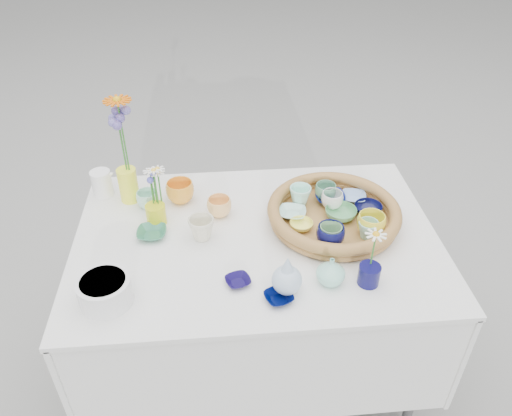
{
  "coord_description": "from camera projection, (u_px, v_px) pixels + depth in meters",
  "views": [
    {
      "loc": [
        -0.12,
        -1.34,
        1.87
      ],
      "look_at": [
        0.0,
        0.02,
        0.87
      ],
      "focal_mm": 35.0,
      "sensor_mm": 36.0,
      "label": 1
    }
  ],
  "objects": [
    {
      "name": "ground",
      "position": [
        256.0,
        370.0,
        2.19
      ],
      "size": [
        80.0,
        80.0,
        0.0
      ],
      "primitive_type": "plane",
      "color": "gray"
    },
    {
      "name": "display_table",
      "position": [
        256.0,
        370.0,
        2.19
      ],
      "size": [
        1.26,
        0.86,
        0.77
      ],
      "primitive_type": null,
      "color": "white",
      "rests_on": "ground"
    },
    {
      "name": "wicker_tray",
      "position": [
        333.0,
        214.0,
        1.77
      ],
      "size": [
        0.47,
        0.47,
        0.08
      ],
      "primitive_type": null,
      "color": "brown",
      "rests_on": "display_table"
    },
    {
      "name": "tray_ceramic_0",
      "position": [
        330.0,
        198.0,
        1.87
      ],
      "size": [
        0.11,
        0.11,
        0.03
      ],
      "primitive_type": "imported",
      "rotation": [
        0.0,
        0.0,
        0.01
      ],
      "color": "#081259",
      "rests_on": "wicker_tray"
    },
    {
      "name": "tray_ceramic_1",
      "position": [
        368.0,
        209.0,
        1.81
      ],
      "size": [
        0.12,
        0.12,
        0.03
      ],
      "primitive_type": "imported",
      "rotation": [
        0.0,
        0.0,
        -0.23
      ],
      "color": "#0B0C38",
      "rests_on": "wicker_tray"
    },
    {
      "name": "tray_ceramic_2",
      "position": [
        371.0,
        224.0,
        1.7
      ],
      "size": [
        0.13,
        0.13,
        0.08
      ],
      "primitive_type": "imported",
      "rotation": [
        0.0,
        0.0,
        0.42
      ],
      "color": "yellow",
      "rests_on": "wicker_tray"
    },
    {
      "name": "tray_ceramic_3",
      "position": [
        341.0,
        213.0,
        1.78
      ],
      "size": [
        0.13,
        0.13,
        0.04
      ],
      "primitive_type": "imported",
      "rotation": [
        0.0,
        0.0,
        -0.18
      ],
      "color": "#57A066",
      "rests_on": "wicker_tray"
    },
    {
      "name": "tray_ceramic_4",
      "position": [
        330.0,
        235.0,
        1.66
      ],
      "size": [
        0.1,
        0.1,
        0.07
      ],
      "primitive_type": "imported",
      "rotation": [
        0.0,
        0.0,
        0.3
      ],
      "color": "#689666",
      "rests_on": "wicker_tray"
    },
    {
      "name": "tray_ceramic_5",
      "position": [
        292.0,
        213.0,
        1.79
      ],
      "size": [
        0.12,
        0.12,
        0.02
      ],
      "primitive_type": "imported",
      "rotation": [
        0.0,
        0.0,
        -0.25
      ],
      "color": "#B1E5D9",
      "rests_on": "wicker_tray"
    },
    {
      "name": "tray_ceramic_6",
      "position": [
        300.0,
        196.0,
        1.84
      ],
      "size": [
        0.09,
        0.09,
        0.07
      ],
      "primitive_type": "imported",
      "rotation": [
        0.0,
        0.0,
        -0.07
      ],
      "color": "#B2F8E2",
      "rests_on": "wicker_tray"
    },
    {
      "name": "tray_ceramic_7",
      "position": [
        332.0,
        200.0,
        1.82
      ],
      "size": [
        0.09,
        0.09,
        0.06
      ],
      "primitive_type": "imported",
      "rotation": [
        0.0,
        0.0,
        0.07
      ],
      "color": "white",
      "rests_on": "wicker_tray"
    },
    {
      "name": "tray_ceramic_8",
      "position": [
        354.0,
        197.0,
        1.88
      ],
      "size": [
        0.11,
        0.11,
        0.02
      ],
      "primitive_type": "imported",
      "rotation": [
        0.0,
        0.0,
        -0.23
      ],
      "color": "#88ADE6",
      "rests_on": "wicker_tray"
    },
    {
      "name": "tray_ceramic_9",
      "position": [
        330.0,
        236.0,
        1.65
      ],
      "size": [
        0.11,
        0.11,
        0.07
      ],
      "primitive_type": "imported",
      "rotation": [
        0.0,
        0.0,
        -0.17
      ],
      "color": "#0A0D42",
      "rests_on": "wicker_tray"
    },
    {
      "name": "tray_ceramic_10",
      "position": [
        301.0,
        225.0,
        1.73
      ],
      "size": [
        0.11,
        0.11,
        0.03
      ],
      "primitive_type": "imported",
      "rotation": [
        0.0,
        0.0,
        -0.4
      ],
      "color": "#FFF65D",
      "rests_on": "wicker_tray"
    },
    {
      "name": "tray_ceramic_11",
      "position": [
        368.0,
        230.0,
        1.68
      ],
      "size": [
        0.08,
        0.08,
        0.06
      ],
      "primitive_type": "imported",
      "rotation": [
        0.0,
        0.0,
        -0.11
      ],
      "color": "#95D8BF",
      "rests_on": "wicker_tray"
    },
    {
      "name": "tray_ceramic_12",
      "position": [
        326.0,
        192.0,
        1.87
      ],
      "size": [
        0.1,
        0.1,
        0.06
      ],
      "primitive_type": "imported",
      "rotation": [
        0.0,
        0.0,
        0.35
      ],
      "color": "#5E9A76",
      "rests_on": "wicker_tray"
    },
    {
      "name": "loose_ceramic_0",
      "position": [
        180.0,
        192.0,
        1.88
      ],
      "size": [
        0.14,
        0.14,
        0.08
      ],
      "primitive_type": "imported",
      "rotation": [
        0.0,
        0.0,
        0.4
      ],
      "color": "orange",
      "rests_on": "display_table"
    },
    {
      "name": "loose_ceramic_1",
      "position": [
        219.0,
        207.0,
        1.81
      ],
      "size": [
        0.1,
        0.1,
        0.07
      ],
      "primitive_type": "imported",
      "rotation": [
        0.0,
        0.0,
        0.08
      ],
      "color": "#FFBE6B",
      "rests_on": "display_table"
    },
    {
      "name": "loose_ceramic_2",
      "position": [
        152.0,
        233.0,
        1.73
      ],
      "size": [
        0.11,
        0.11,
        0.03
      ],
      "primitive_type": "imported",
      "rotation": [
        0.0,
        0.0,
        -0.05
      ],
      "color": "#2F7455",
      "rests_on": "display_table"
    },
    {
      "name": "loose_ceramic_3",
      "position": [
        202.0,
        228.0,
        1.7
      ],
      "size": [
        0.11,
        0.11,
        0.08
      ],
      "primitive_type": "imported",
      "rotation": [
        0.0,
        0.0,
        -0.31
      ],
      "color": "beige",
      "rests_on": "display_table"
    },
    {
      "name": "loose_ceramic_4",
      "position": [
        238.0,
        281.0,
        1.54
      ],
      "size": [
        0.1,
        0.1,
        0.02
      ],
      "primitive_type": "imported",
      "rotation": [
        0.0,
        0.0,
        0.33
      ],
      "color": "#120A3F",
      "rests_on": "display_table"
    },
    {
      "name": "loose_ceramic_5",
      "position": [
        148.0,
        199.0,
        1.86
      ],
      "size": [
        0.11,
        0.11,
        0.06
      ],
      "primitive_type": "imported",
      "rotation": [
        0.0,
        0.0,
        -0.43
      ],
      "color": "#A4E1C3",
      "rests_on": "display_table"
    },
    {
      "name": "loose_ceramic_6",
      "position": [
        279.0,
        297.0,
        1.49
      ],
      "size": [
        0.11,
        0.11,
        0.02
      ],
      "primitive_type": "imported",
      "rotation": [
        0.0,
        0.0,
        0.34
      ],
      "color": "#020A3B",
      "rests_on": "display_table"
    },
    {
      "name": "fluted_bowl",
      "position": [
        105.0,
        291.0,
        1.47
      ],
      "size": [
        0.21,
        0.21,
        0.08
      ],
      "primitive_type": null,
      "rotation": [
        0.0,
        0.0,
        0.43
      ],
      "color": "white",
      "rests_on": "display_table"
    },
    {
      "name": "bud_vase_paleblue",
      "position": [
        287.0,
        274.0,
        1.48
      ],
      "size": [
        0.09,
        0.09,
        0.14
      ],
      "primitive_type": null,
      "rotation": [
        0.0,
        0.0,
        -0.02
      ],
      "color": "#ACC5DC",
      "rests_on": "display_table"
    },
    {
      "name": "bud_vase_seafoam",
      "position": [
        331.0,
        271.0,
        1.53
      ],
      "size": [
        0.1,
        0.1,
        0.09
      ],
      "primitive_type": "imported",
      "rotation": [
        0.0,
        0.0,
        -0.18
      ],
      "color": "#91DDC4",
      "rests_on": "display_table"
    },
    {
      "name": "bud_vase_cobalt",
      "position": [
        369.0,
        275.0,
        1.53
      ],
      "size": [
        0.08,
        0.08,
        0.07
      ],
      "primitive_type": "cylinder",
      "rotation": [
        0.0,
        0.0,
        0.26
      ],
      "color": "#0C0B42",
      "rests_on": "display_table"
    },
    {
      "name": "single_daisy",
      "position": [
        373.0,
        249.0,
        1.49
      ],
      "size": [
        0.09,
        0.09,
        0.13
      ],
      "primitive_type": null,
      "rotation": [
        0.0,
        0.0,
        -0.34
      ],
      "color": "white",
      "rests_on": "bud_vase_cobalt"
    },
    {
      "name": "tall_vase_yellow",
      "position": [
        128.0,
        185.0,
        1.87
      ],
      "size": [
        0.08,
        0.08,
        0.13
      ],
      "primitive_type": "cylinder",
      "rotation": [
        0.0,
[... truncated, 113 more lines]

